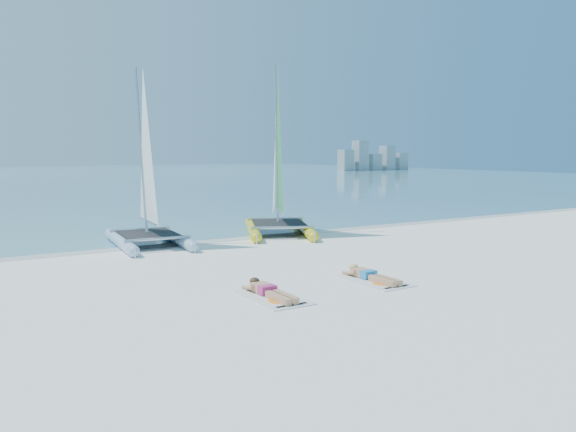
% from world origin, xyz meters
% --- Properties ---
extents(ground, '(140.00, 140.00, 0.00)m').
position_xyz_m(ground, '(0.00, 0.00, 0.00)').
color(ground, white).
rests_on(ground, ground).
extents(sea, '(140.00, 115.00, 0.01)m').
position_xyz_m(sea, '(0.00, 63.00, 0.01)').
color(sea, '#79CAC7').
rests_on(sea, ground).
extents(wet_sand_strip, '(140.00, 1.40, 0.01)m').
position_xyz_m(wet_sand_strip, '(0.00, 5.50, 0.00)').
color(wet_sand_strip, beige).
rests_on(wet_sand_strip, ground).
extents(distant_skyline, '(14.00, 2.00, 5.00)m').
position_xyz_m(distant_skyline, '(53.71, 62.00, 1.94)').
color(distant_skyline, '#9EA9AE').
rests_on(distant_skyline, ground).
extents(catamaran_blue, '(2.46, 4.61, 6.10)m').
position_xyz_m(catamaran_blue, '(-2.99, 5.58, 1.82)').
color(catamaran_blue, '#AFCAE6').
rests_on(catamaran_blue, ground).
extents(catamaran_yellow, '(4.11, 5.37, 6.61)m').
position_xyz_m(catamaran_yellow, '(2.17, 5.95, 2.08)').
color(catamaran_yellow, yellow).
rests_on(catamaran_yellow, ground).
extents(towel_a, '(1.00, 1.85, 0.02)m').
position_xyz_m(towel_a, '(-2.86, -2.48, 0.01)').
color(towel_a, silver).
rests_on(towel_a, ground).
extents(sunbather_a, '(0.37, 1.73, 0.26)m').
position_xyz_m(sunbather_a, '(-2.86, -2.29, 0.12)').
color(sunbather_a, tan).
rests_on(sunbather_a, towel_a).
extents(towel_b, '(1.00, 1.85, 0.02)m').
position_xyz_m(towel_b, '(-0.04, -2.42, 0.01)').
color(towel_b, silver).
rests_on(towel_b, ground).
extents(sunbather_b, '(0.37, 1.73, 0.26)m').
position_xyz_m(sunbather_b, '(-0.04, -2.22, 0.12)').
color(sunbather_b, tan).
rests_on(sunbather_b, towel_b).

